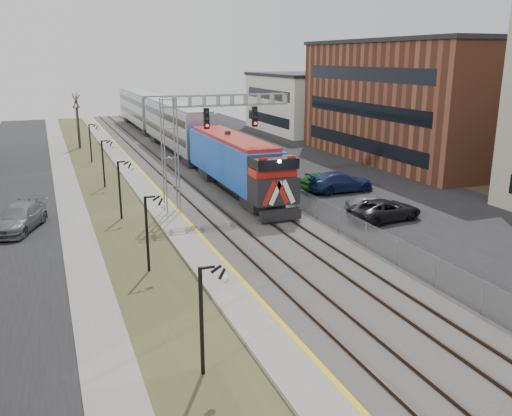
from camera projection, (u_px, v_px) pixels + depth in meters
street_west at (6, 205)px, 40.30m from camera, size 7.00×120.00×0.04m
sidewalk at (70, 199)px, 41.87m from camera, size 2.00×120.00×0.08m
grass_median at (109, 195)px, 42.92m from camera, size 4.00×120.00×0.06m
platform at (147, 191)px, 43.95m from camera, size 2.00×120.00×0.24m
ballast_bed at (206, 186)px, 45.71m from camera, size 8.00×120.00×0.20m
parking_lot at (332, 176)px, 49.93m from camera, size 16.00×120.00×0.04m
platform_edge at (158, 189)px, 44.22m from camera, size 0.24×120.00×0.01m
track_near at (183, 186)px, 44.96m from camera, size 1.58×120.00×0.15m
track_far at (223, 183)px, 46.19m from camera, size 1.58×120.00×0.15m
train at (169, 125)px, 64.16m from camera, size 3.00×63.05×5.33m
signal_gantry at (194, 133)px, 36.97m from camera, size 9.00×1.07×8.15m
lampposts at (146, 233)px, 27.40m from camera, size 0.14×62.14×4.00m
fence at (253, 174)px, 46.99m from camera, size 0.04×120.00×1.60m
buildings_east at (489, 106)px, 49.72m from camera, size 16.00×76.00×15.00m
car_lot_c at (385, 210)px, 36.21m from camera, size 5.37×2.95×1.42m
car_lot_d at (340, 182)px, 43.95m from camera, size 5.55×2.26×1.61m
car_lot_e at (374, 205)px, 37.70m from camera, size 4.21×2.71×1.33m
car_lot_f at (324, 182)px, 44.50m from camera, size 4.23×1.90×1.35m
car_street_b at (19, 219)px, 34.12m from camera, size 3.97×5.81×1.56m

